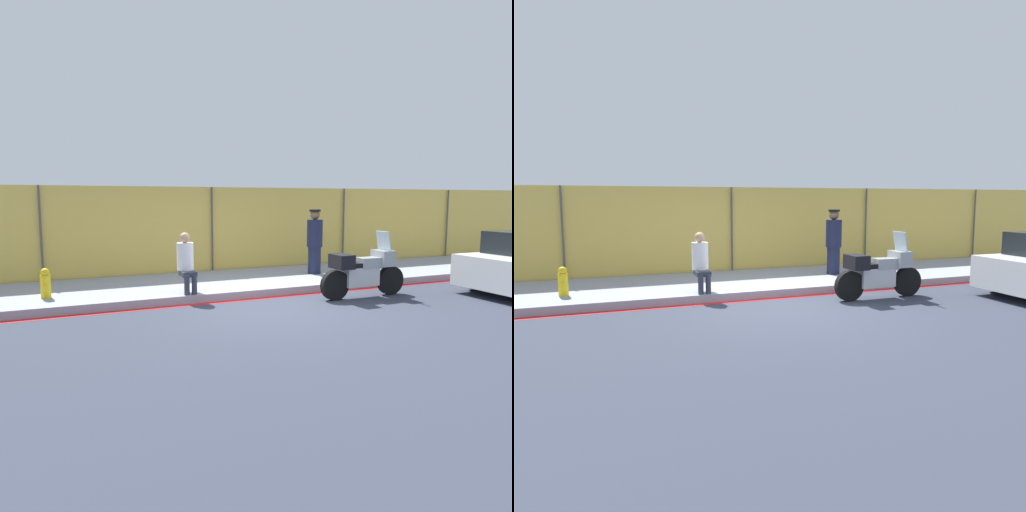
{
  "view_description": "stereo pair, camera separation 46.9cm",
  "coord_description": "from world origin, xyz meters",
  "views": [
    {
      "loc": [
        -3.79,
        -8.05,
        2.1
      ],
      "look_at": [
        -0.07,
        0.64,
        0.94
      ],
      "focal_mm": 32.0,
      "sensor_mm": 36.0,
      "label": 1
    },
    {
      "loc": [
        -3.35,
        -8.23,
        2.1
      ],
      "look_at": [
        -0.07,
        0.64,
        0.94
      ],
      "focal_mm": 32.0,
      "sensor_mm": 36.0,
      "label": 2
    }
  ],
  "objects": [
    {
      "name": "person_seated_on_curb",
      "position": [
        -1.41,
        1.25,
        0.86
      ],
      "size": [
        0.35,
        0.64,
        1.25
      ],
      "color": "#2D3342",
      "rests_on": "sidewalk"
    },
    {
      "name": "storefront_fence",
      "position": [
        0.0,
        3.93,
        1.22
      ],
      "size": [
        29.92,
        0.17,
        2.45
      ],
      "color": "gold",
      "rests_on": "ground_plane"
    },
    {
      "name": "sidewalk",
      "position": [
        0.0,
        2.33,
        0.09
      ],
      "size": [
        31.5,
        3.03,
        0.17
      ],
      "color": "#8E93A3",
      "rests_on": "ground_plane"
    },
    {
      "name": "curb_paint_stripe",
      "position": [
        0.0,
        0.72,
        0.0
      ],
      "size": [
        31.5,
        0.18,
        0.01
      ],
      "color": "red",
      "rests_on": "ground_plane"
    },
    {
      "name": "motorcycle",
      "position": [
        2.16,
        -0.02,
        0.57
      ],
      "size": [
        2.1,
        0.51,
        1.42
      ],
      "rotation": [
        0.0,
        0.0,
        0.01
      ],
      "color": "black",
      "rests_on": "ground_plane"
    },
    {
      "name": "officer_standing",
      "position": [
        2.31,
        2.28,
        1.03
      ],
      "size": [
        0.41,
        0.41,
        1.69
      ],
      "color": "#191E38",
      "rests_on": "sidewalk"
    },
    {
      "name": "fire_hydrant",
      "position": [
        -4.13,
        1.75,
        0.46
      ],
      "size": [
        0.19,
        0.24,
        0.6
      ],
      "color": "gold",
      "rests_on": "sidewalk"
    },
    {
      "name": "ground_plane",
      "position": [
        0.0,
        0.0,
        0.0
      ],
      "size": [
        120.0,
        120.0,
        0.0
      ],
      "primitive_type": "plane",
      "color": "#333847"
    }
  ]
}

